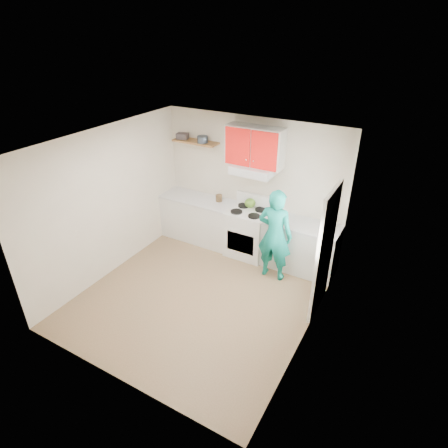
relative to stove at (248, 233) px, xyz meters
The scene contains 21 objects.
floor 1.64m from the stove, 93.63° to the right, with size 3.80×3.80×0.00m, color brown.
ceiling 2.66m from the stove, 93.63° to the right, with size 3.60×3.80×0.04m, color white.
back_wall 0.91m from the stove, 107.10° to the left, with size 3.60×0.04×2.60m, color beige.
front_wall 3.58m from the stove, 91.65° to the right, with size 3.60×0.04×2.60m, color beige.
left_wall 2.61m from the stove, 140.34° to the right, with size 0.04×3.80×2.60m, color beige.
right_wall 2.46m from the stove, 42.81° to the right, with size 0.04×3.80×2.60m, color beige.
door 1.97m from the stove, 27.58° to the right, with size 0.05×0.85×2.05m, color white.
door_glass 2.11m from the stove, 27.97° to the right, with size 0.01×0.55×0.95m, color white.
counter_left 1.14m from the stove, behind, with size 1.52×0.60×0.90m, color silver.
counter_right 1.04m from the stove, ahead, with size 1.32×0.60×0.90m, color silver.
stove is the anchor object (origin of this frame).
range_hood 1.24m from the stove, 90.00° to the left, with size 0.76×0.44×0.15m, color silver.
upper_cabinets 1.67m from the stove, 90.00° to the left, with size 1.02×0.33×0.70m, color red.
shelf 2.01m from the stove, behind, with size 0.90×0.30×0.04m, color brown.
books 2.25m from the stove, behind, with size 0.22×0.16×0.11m, color #3B3336.
tin 1.96m from the stove, behind, with size 0.20×0.20×0.12m, color #333D4C.
kettle 0.58m from the stove, 108.65° to the left, with size 0.21×0.21×0.18m, color #507D23.
crock 0.88m from the stove, behind, with size 0.13×0.13×0.15m, color #4A3720.
cutting_board 0.92m from the stove, ahead, with size 0.31×0.23×0.02m, color olive.
silicone_mat 1.39m from the stove, ahead, with size 0.30×0.25×0.01m, color red.
person 0.92m from the stove, 31.80° to the right, with size 0.61×0.40×1.67m, color #0D796C.
Camera 1 is at (2.76, -4.07, 4.04)m, focal length 29.94 mm.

